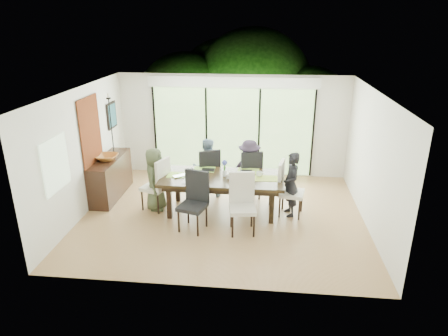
# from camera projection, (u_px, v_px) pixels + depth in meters

# --- Properties ---
(floor) EXTENTS (6.00, 5.00, 0.01)m
(floor) POSITION_uv_depth(u_px,v_px,m) (223.00, 215.00, 8.70)
(floor) COLOR brown
(floor) RESTS_ON ground
(ceiling) EXTENTS (6.00, 5.00, 0.01)m
(ceiling) POSITION_uv_depth(u_px,v_px,m) (223.00, 90.00, 7.75)
(ceiling) COLOR white
(ceiling) RESTS_ON wall_back
(wall_back) EXTENTS (6.00, 0.02, 2.70)m
(wall_back) POSITION_uv_depth(u_px,v_px,m) (233.00, 126.00, 10.56)
(wall_back) COLOR silver
(wall_back) RESTS_ON floor
(wall_front) EXTENTS (6.00, 0.02, 2.70)m
(wall_front) POSITION_uv_depth(u_px,v_px,m) (205.00, 211.00, 5.89)
(wall_front) COLOR silver
(wall_front) RESTS_ON floor
(wall_left) EXTENTS (0.02, 5.00, 2.70)m
(wall_left) POSITION_uv_depth(u_px,v_px,m) (83.00, 152.00, 8.51)
(wall_left) COLOR silver
(wall_left) RESTS_ON floor
(wall_right) EXTENTS (0.02, 5.00, 2.70)m
(wall_right) POSITION_uv_depth(u_px,v_px,m) (373.00, 161.00, 7.94)
(wall_right) COLOR beige
(wall_right) RESTS_ON floor
(glass_doors) EXTENTS (4.20, 0.02, 2.30)m
(glass_doors) POSITION_uv_depth(u_px,v_px,m) (233.00, 132.00, 10.58)
(glass_doors) COLOR #598C3F
(glass_doors) RESTS_ON wall_back
(blinds_header) EXTENTS (4.40, 0.06, 0.28)m
(blinds_header) POSITION_uv_depth(u_px,v_px,m) (233.00, 82.00, 10.11)
(blinds_header) COLOR white
(blinds_header) RESTS_ON wall_back
(mullion_a) EXTENTS (0.05, 0.04, 2.30)m
(mullion_a) POSITION_uv_depth(u_px,v_px,m) (155.00, 130.00, 10.77)
(mullion_a) COLOR black
(mullion_a) RESTS_ON wall_back
(mullion_b) EXTENTS (0.05, 0.04, 2.30)m
(mullion_b) POSITION_uv_depth(u_px,v_px,m) (206.00, 131.00, 10.64)
(mullion_b) COLOR black
(mullion_b) RESTS_ON wall_back
(mullion_c) EXTENTS (0.05, 0.04, 2.30)m
(mullion_c) POSITION_uv_depth(u_px,v_px,m) (259.00, 133.00, 10.50)
(mullion_c) COLOR black
(mullion_c) RESTS_ON wall_back
(mullion_d) EXTENTS (0.05, 0.04, 2.30)m
(mullion_d) POSITION_uv_depth(u_px,v_px,m) (313.00, 134.00, 10.37)
(mullion_d) COLOR black
(mullion_d) RESTS_ON wall_back
(side_window) EXTENTS (0.02, 0.90, 1.00)m
(side_window) POSITION_uv_depth(u_px,v_px,m) (56.00, 164.00, 7.34)
(side_window) COLOR #8CAD7F
(side_window) RESTS_ON wall_left
(deck) EXTENTS (6.00, 1.80, 0.10)m
(deck) POSITION_uv_depth(u_px,v_px,m) (235.00, 164.00, 11.88)
(deck) COLOR brown
(deck) RESTS_ON ground
(rail_top) EXTENTS (6.00, 0.08, 0.06)m
(rail_top) POSITION_uv_depth(u_px,v_px,m) (237.00, 137.00, 12.42)
(rail_top) COLOR #533823
(rail_top) RESTS_ON deck
(foliage_left) EXTENTS (3.20, 3.20, 3.20)m
(foliage_left) POSITION_uv_depth(u_px,v_px,m) (185.00, 101.00, 13.21)
(foliage_left) COLOR #14380F
(foliage_left) RESTS_ON ground
(foliage_mid) EXTENTS (4.00, 4.00, 4.00)m
(foliage_mid) POSITION_uv_depth(u_px,v_px,m) (253.00, 89.00, 13.43)
(foliage_mid) COLOR #14380F
(foliage_mid) RESTS_ON ground
(foliage_right) EXTENTS (2.80, 2.80, 2.80)m
(foliage_right) POSITION_uv_depth(u_px,v_px,m) (308.00, 111.00, 12.70)
(foliage_right) COLOR #14380F
(foliage_right) RESTS_ON ground
(foliage_far) EXTENTS (3.60, 3.60, 3.60)m
(foliage_far) POSITION_uv_depth(u_px,v_px,m) (225.00, 90.00, 14.24)
(foliage_far) COLOR #14380F
(foliage_far) RESTS_ON ground
(table_top) EXTENTS (2.64, 1.21, 0.07)m
(table_top) POSITION_uv_depth(u_px,v_px,m) (222.00, 178.00, 8.59)
(table_top) COLOR black
(table_top) RESTS_ON floor
(table_apron) EXTENTS (2.42, 0.99, 0.11)m
(table_apron) POSITION_uv_depth(u_px,v_px,m) (222.00, 182.00, 8.63)
(table_apron) COLOR black
(table_apron) RESTS_ON floor
(table_leg_fl) EXTENTS (0.10, 0.10, 0.76)m
(table_leg_fl) POSITION_uv_depth(u_px,v_px,m) (169.00, 202.00, 8.44)
(table_leg_fl) COLOR black
(table_leg_fl) RESTS_ON floor
(table_leg_fr) EXTENTS (0.10, 0.10, 0.76)m
(table_leg_fr) POSITION_uv_depth(u_px,v_px,m) (272.00, 206.00, 8.24)
(table_leg_fr) COLOR black
(table_leg_fr) RESTS_ON floor
(table_leg_bl) EXTENTS (0.10, 0.10, 0.76)m
(table_leg_bl) POSITION_uv_depth(u_px,v_px,m) (178.00, 186.00, 9.24)
(table_leg_bl) COLOR black
(table_leg_bl) RESTS_ON floor
(table_leg_br) EXTENTS (0.10, 0.10, 0.76)m
(table_leg_br) POSITION_uv_depth(u_px,v_px,m) (271.00, 190.00, 9.04)
(table_leg_br) COLOR black
(table_leg_br) RESTS_ON floor
(chair_left_end) EXTENTS (0.65, 0.65, 1.21)m
(chair_left_end) POSITION_uv_depth(u_px,v_px,m) (155.00, 183.00, 8.80)
(chair_left_end) COLOR silver
(chair_left_end) RESTS_ON floor
(chair_right_end) EXTENTS (0.59, 0.59, 1.21)m
(chair_right_end) POSITION_uv_depth(u_px,v_px,m) (292.00, 189.00, 8.52)
(chair_right_end) COLOR silver
(chair_right_end) RESTS_ON floor
(chair_far_left) EXTENTS (0.67, 0.67, 1.21)m
(chair_far_left) POSITION_uv_depth(u_px,v_px,m) (207.00, 171.00, 9.49)
(chair_far_left) COLOR black
(chair_far_left) RESTS_ON floor
(chair_far_right) EXTENTS (0.63, 0.63, 1.21)m
(chair_far_right) POSITION_uv_depth(u_px,v_px,m) (249.00, 173.00, 9.40)
(chair_far_right) COLOR black
(chair_far_right) RESTS_ON floor
(chair_near_left) EXTENTS (0.63, 0.63, 1.21)m
(chair_near_left) POSITION_uv_depth(u_px,v_px,m) (192.00, 202.00, 7.90)
(chair_near_left) COLOR black
(chair_near_left) RESTS_ON floor
(chair_near_right) EXTENTS (0.57, 0.57, 1.21)m
(chair_near_right) POSITION_uv_depth(u_px,v_px,m) (243.00, 205.00, 7.80)
(chair_near_right) COLOR beige
(chair_near_right) RESTS_ON floor
(person_left_end) EXTENTS (0.42, 0.66, 1.42)m
(person_left_end) POSITION_uv_depth(u_px,v_px,m) (155.00, 179.00, 8.77)
(person_left_end) COLOR #485237
(person_left_end) RESTS_ON floor
(person_right_end) EXTENTS (0.57, 0.74, 1.42)m
(person_right_end) POSITION_uv_depth(u_px,v_px,m) (291.00, 184.00, 8.48)
(person_right_end) COLOR black
(person_right_end) RESTS_ON floor
(person_far_left) EXTENTS (0.72, 0.52, 1.42)m
(person_far_left) POSITION_uv_depth(u_px,v_px,m) (207.00, 168.00, 9.44)
(person_far_left) COLOR #7894AE
(person_far_left) RESTS_ON floor
(person_far_right) EXTENTS (0.69, 0.46, 1.42)m
(person_far_right) POSITION_uv_depth(u_px,v_px,m) (249.00, 169.00, 9.34)
(person_far_right) COLOR #2B2132
(person_far_right) RESTS_ON floor
(placemat_left) EXTENTS (0.48, 0.35, 0.01)m
(placemat_left) POSITION_uv_depth(u_px,v_px,m) (179.00, 175.00, 8.67)
(placemat_left) COLOR #93C044
(placemat_left) RESTS_ON table_top
(placemat_right) EXTENTS (0.48, 0.35, 0.01)m
(placemat_right) POSITION_uv_depth(u_px,v_px,m) (266.00, 178.00, 8.49)
(placemat_right) COLOR #8FA43A
(placemat_right) RESTS_ON table_top
(placemat_far_l) EXTENTS (0.48, 0.35, 0.01)m
(placemat_far_l) POSITION_uv_depth(u_px,v_px,m) (204.00, 169.00, 9.00)
(placemat_far_l) COLOR #87C145
(placemat_far_l) RESTS_ON table_top
(placemat_far_r) EXTENTS (0.48, 0.35, 0.01)m
(placemat_far_r) POSITION_uv_depth(u_px,v_px,m) (248.00, 171.00, 8.90)
(placemat_far_r) COLOR #86AC3D
(placemat_far_r) RESTS_ON table_top
(placemat_paper) EXTENTS (0.48, 0.35, 0.01)m
(placemat_paper) POSITION_uv_depth(u_px,v_px,m) (194.00, 181.00, 8.35)
(placemat_paper) COLOR white
(placemat_paper) RESTS_ON table_top
(tablet_far_l) EXTENTS (0.29, 0.20, 0.01)m
(tablet_far_l) POSITION_uv_depth(u_px,v_px,m) (208.00, 170.00, 8.94)
(tablet_far_l) COLOR black
(tablet_far_l) RESTS_ON table_top
(tablet_far_r) EXTENTS (0.26, 0.19, 0.01)m
(tablet_far_r) POSITION_uv_depth(u_px,v_px,m) (246.00, 171.00, 8.86)
(tablet_far_r) COLOR black
(tablet_far_r) RESTS_ON table_top
(papers) EXTENTS (0.33, 0.24, 0.00)m
(papers) POSITION_uv_depth(u_px,v_px,m) (254.00, 179.00, 8.47)
(papers) COLOR white
(papers) RESTS_ON table_top
(platter_base) EXTENTS (0.29, 0.29, 0.03)m
(platter_base) POSITION_uv_depth(u_px,v_px,m) (194.00, 180.00, 8.35)
(platter_base) COLOR white
(platter_base) RESTS_ON table_top
(platter_snacks) EXTENTS (0.22, 0.22, 0.02)m
(platter_snacks) POSITION_uv_depth(u_px,v_px,m) (194.00, 179.00, 8.34)
(platter_snacks) COLOR #C35016
(platter_snacks) RESTS_ON table_top
(vase) EXTENTS (0.09, 0.09, 0.13)m
(vase) POSITION_uv_depth(u_px,v_px,m) (225.00, 173.00, 8.60)
(vase) COLOR silver
(vase) RESTS_ON table_top
(hyacinth_stems) EXTENTS (0.04, 0.04, 0.18)m
(hyacinth_stems) POSITION_uv_depth(u_px,v_px,m) (225.00, 167.00, 8.55)
(hyacinth_stems) COLOR #337226
(hyacinth_stems) RESTS_ON table_top
(hyacinth_blooms) EXTENTS (0.12, 0.12, 0.12)m
(hyacinth_blooms) POSITION_uv_depth(u_px,v_px,m) (225.00, 163.00, 8.52)
(hyacinth_blooms) COLOR #454EAC
(hyacinth_blooms) RESTS_ON table_top
(laptop) EXTENTS (0.43, 0.41, 0.03)m
(laptop) POSITION_uv_depth(u_px,v_px,m) (182.00, 176.00, 8.57)
(laptop) COLOR silver
(laptop) RESTS_ON table_top
(cup_a) EXTENTS (0.19, 0.19, 0.11)m
(cup_a) POSITION_uv_depth(u_px,v_px,m) (191.00, 171.00, 8.77)
(cup_a) COLOR white
(cup_a) RESTS_ON table_top
(cup_b) EXTENTS (0.14, 0.14, 0.10)m
(cup_b) POSITION_uv_depth(u_px,v_px,m) (228.00, 177.00, 8.46)
(cup_b) COLOR white
(cup_b) RESTS_ON table_top
(cup_c) EXTENTS (0.18, 0.18, 0.11)m
(cup_c) POSITION_uv_depth(u_px,v_px,m) (259.00, 174.00, 8.58)
(cup_c) COLOR white
(cup_c) RESTS_ON table_top
(book) EXTENTS (0.28, 0.30, 0.02)m
(book) POSITION_uv_depth(u_px,v_px,m) (234.00, 176.00, 8.60)
(book) COLOR white
(book) RESTS_ON table_top
(sideboard) EXTENTS (0.48, 1.69, 0.95)m
(sideboard) POSITION_uv_depth(u_px,v_px,m) (111.00, 177.00, 9.48)
(sideboard) COLOR black
(sideboard) RESTS_ON floor
(bowl) EXTENTS (0.50, 0.50, 0.12)m
(bowl) POSITION_uv_depth(u_px,v_px,m) (107.00, 157.00, 9.20)
(bowl) COLOR #9B5A22
(bowl) RESTS_ON sideboard
(candlestick_base) EXTENTS (0.11, 0.11, 0.04)m
(candlestick_base) POSITION_uv_depth(u_px,v_px,m) (114.00, 153.00, 9.63)
(candlestick_base) COLOR black
(candlestick_base) RESTS_ON sideboard
(candlestick_shaft) EXTENTS (0.03, 0.03, 1.32)m
(candlestick_shaft) POSITION_uv_depth(u_px,v_px,m) (111.00, 126.00, 9.40)
(candlestick_shaft) COLOR black
(candlestick_shaft) RESTS_ON sideboard
(candlestick_pan) EXTENTS (0.11, 0.11, 0.03)m
(candlestick_pan) POSITION_uv_depth(u_px,v_px,m) (108.00, 98.00, 9.17)
(candlestick_pan) COLOR black
(candlestick_pan) RESTS_ON sideboard
(candle) EXTENTS (0.04, 0.04, 0.11)m
(candle) POSITION_uv_depth(u_px,v_px,m) (108.00, 96.00, 9.14)
(candle) COLOR silver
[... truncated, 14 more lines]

